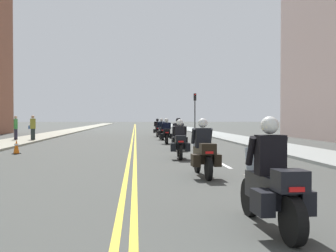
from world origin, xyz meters
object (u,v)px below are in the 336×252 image
motorcycle_3 (179,137)px  traffic_light_far (195,105)px  motorcycle_5 (162,131)px  motorcycle_2 (180,142)px  traffic_cone_1 (16,147)px  motorcycle_1 (203,153)px  pedestrian_1 (33,128)px  motorcycle_0 (272,186)px  motorcycle_6 (157,129)px  pedestrian_0 (16,128)px  motorcycle_4 (167,133)px

motorcycle_3 → traffic_light_far: (4.46, 24.87, 2.38)m
motorcycle_5 → traffic_light_far: (4.69, 14.93, 2.40)m
motorcycle_2 → traffic_cone_1: 7.63m
motorcycle_1 → pedestrian_1: pedestrian_1 is taller
motorcycle_5 → traffic_light_far: traffic_light_far is taller
motorcycle_2 → motorcycle_3: motorcycle_3 is taller
motorcycle_3 → traffic_cone_1: motorcycle_3 is taller
motorcycle_0 → motorcycle_6: 30.04m
traffic_light_far → pedestrian_0: (-15.00, -16.08, -2.13)m
motorcycle_6 → motorcycle_3: bearing=-88.3°
pedestrian_1 → motorcycle_0: bearing=101.0°
motorcycle_1 → motorcycle_6: bearing=88.0°
pedestrian_1 → motorcycle_1: bearing=106.4°
traffic_cone_1 → traffic_light_far: 29.21m
motorcycle_6 → pedestrian_1: size_ratio=1.24×
motorcycle_0 → motorcycle_6: motorcycle_0 is taller
motorcycle_6 → traffic_light_far: (4.72, 9.66, 2.41)m
motorcycle_3 → traffic_light_far: size_ratio=0.49×
motorcycle_2 → traffic_light_far: 29.70m
motorcycle_4 → traffic_light_far: 20.37m
motorcycle_3 → motorcycle_4: bearing=90.3°
motorcycle_5 → traffic_cone_1: motorcycle_5 is taller
pedestrian_1 → motorcycle_5: bearing=179.2°
motorcycle_1 → motorcycle_4: 14.61m
traffic_cone_1 → motorcycle_2: bearing=-20.7°
motorcycle_6 → motorcycle_0: bearing=-89.3°
motorcycle_5 → motorcycle_6: bearing=87.6°
pedestrian_0 → traffic_cone_1: bearing=-7.5°
motorcycle_4 → motorcycle_5: 4.74m
motorcycle_0 → motorcycle_5: bearing=86.9°
motorcycle_4 → motorcycle_3: bearing=-85.8°
motorcycle_1 → pedestrian_0: size_ratio=1.25×
motorcycle_5 → motorcycle_6: (-0.04, 5.27, -0.01)m
motorcycle_5 → pedestrian_1: size_ratio=1.21×
pedestrian_0 → motorcycle_4: bearing=47.2°
motorcycle_1 → motorcycle_2: (-0.10, 5.09, -0.01)m
motorcycle_1 → motorcycle_3: 9.42m
motorcycle_1 → motorcycle_2: bearing=89.2°
motorcycle_1 → motorcycle_5: 19.36m
motorcycle_1 → motorcycle_5: (0.08, 19.36, -0.01)m
motorcycle_6 → pedestrian_1: bearing=-142.4°
motorcycle_4 → traffic_light_far: (4.68, 19.67, 2.41)m
motorcycle_6 → pedestrian_0: bearing=-147.4°
motorcycle_0 → traffic_cone_1: (-7.31, 13.20, -0.32)m
motorcycle_3 → motorcycle_6: 15.22m
motorcycle_3 → pedestrian_1: 12.55m
motorcycle_4 → motorcycle_6: bearing=92.0°
motorcycle_0 → motorcycle_3: bearing=86.0°
motorcycle_3 → motorcycle_4: size_ratio=0.98×
pedestrian_0 → motorcycle_6: bearing=98.4°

